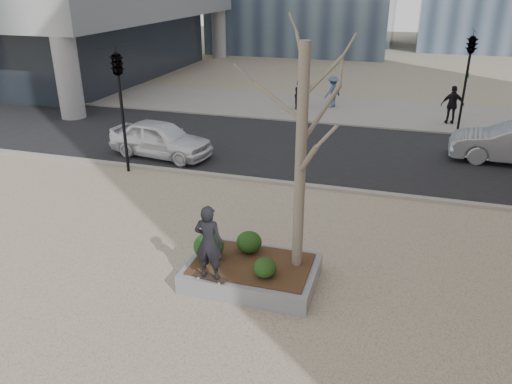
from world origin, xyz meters
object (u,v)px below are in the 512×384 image
(planter, at_px, (252,273))
(skateboard, at_px, (210,278))
(skateboarder, at_px, (209,242))
(police_car, at_px, (161,139))

(planter, distance_m, skateboard, 1.14)
(skateboarder, relative_size, police_car, 0.41)
(planter, bearing_deg, police_car, 129.15)
(planter, bearing_deg, skateboarder, -129.02)
(planter, xyz_separation_m, police_car, (-6.06, 7.44, 0.51))
(planter, height_order, police_car, police_car)
(skateboard, bearing_deg, planter, 58.79)
(skateboard, xyz_separation_m, police_car, (-5.36, 8.31, 0.24))
(skateboard, bearing_deg, skateboarder, 0.00)
(skateboard, distance_m, skateboarder, 0.90)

